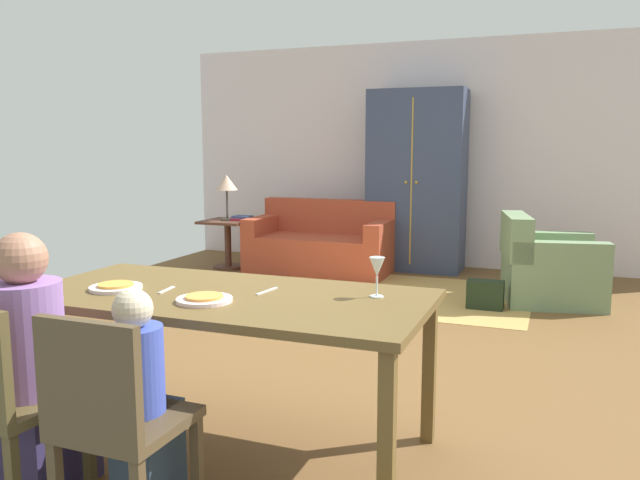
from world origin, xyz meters
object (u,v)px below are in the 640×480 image
handbag (485,295)px  armchair (546,268)px  plate_near_child (204,300)px  wine_glass (377,269)px  table_lamp (227,184)px  book_lower (242,219)px  armoire (417,181)px  dining_table (225,307)px  couch (322,245)px  person_man (36,375)px  dining_chair_child (112,415)px  side_table (228,237)px  person_child (142,413)px  plate_near_man (116,288)px  book_upper (242,217)px

handbag → armchair: bearing=44.6°
plate_near_child → wine_glass: bearing=27.5°
handbag → plate_near_child: bearing=-104.7°
table_lamp → book_lower: table_lamp is taller
plate_near_child → armoire: armoire is taller
dining_table → couch: (-1.14, 4.30, -0.39)m
person_man → armoire: armoire is taller
dining_chair_child → couch: bearing=102.5°
side_table → table_lamp: (-0.00, 0.00, 0.63)m
person_man → book_lower: person_man is taller
side_table → handbag: 3.25m
person_man → dining_chair_child: person_man is taller
side_table → handbag: size_ratio=1.81×
armchair → armoire: 2.03m
person_child → armchair: 4.50m
dining_chair_child → dining_table: bearing=89.9°
couch → book_lower: size_ratio=7.51×
plate_near_child → person_man: bearing=-138.5°
handbag → armoire: bearing=121.4°
wine_glass → person_man: bearing=-145.9°
plate_near_man → side_table: 4.52m
armchair → side_table: 3.64m
plate_near_man → armoire: 4.93m
armoire → handbag: bearing=-58.6°
person_man → armoire: size_ratio=0.53×
handbag → couch: bearing=150.0°
armchair → armoire: (-1.50, 1.15, 0.73)m
side_table → book_lower: (0.18, 0.03, 0.22)m
person_man → dining_chair_child: size_ratio=1.28×
plate_near_man → dining_chair_child: (0.53, -0.70, -0.28)m
plate_near_child → plate_near_man: bearing=173.5°
table_lamp → armchair: bearing=-6.5°
plate_near_man → table_lamp: table_lamp is taller
plate_near_man → table_lamp: 4.51m
dining_table → side_table: dining_table is taller
person_child → book_upper: (-2.07, 4.75, 0.19)m
plate_near_child → armchair: (1.37, 3.81, -0.45)m
person_man → side_table: size_ratio=1.91×
person_man → handbag: 4.06m
plate_near_child → couch: size_ratio=0.15×
dining_chair_child → armchair: 4.66m
plate_near_man → handbag: 3.61m
couch → handbag: 2.32m
armoire → couch: bearing=-154.2°
wine_glass → book_lower: 4.78m
armoire → table_lamp: bearing=-160.6°
book_upper → side_table: bearing=-163.2°
book_lower → side_table: bearing=-170.0°
dining_chair_child → side_table: dining_chair_child is taller
dining_table → handbag: (0.87, 3.14, -0.56)m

